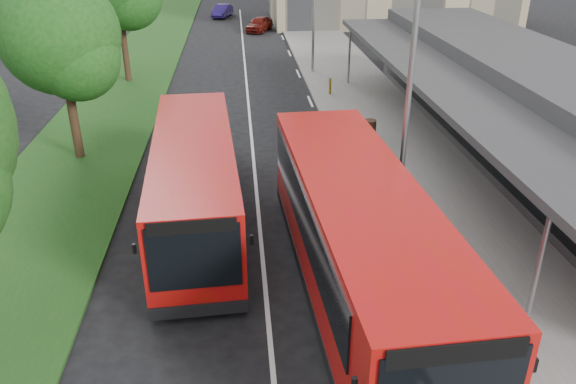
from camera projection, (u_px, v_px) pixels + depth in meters
The scene contains 14 objects.
ground at pixel (264, 275), 15.32m from camera, with size 120.00×120.00×0.00m, color black.
pavement at pixel (346, 80), 33.68m from camera, with size 5.00×80.00×0.15m, color slate.
grass_verge at pixel (126, 85), 32.63m from camera, with size 5.00×80.00×0.10m, color #174415.
lane_centre_line at pixel (249, 109), 28.74m from camera, with size 0.12×70.00×0.01m, color silver.
kerb_dashes at pixel (304, 86), 32.59m from camera, with size 0.12×56.00×0.01m.
station_building at pixel (523, 105), 22.47m from camera, with size 7.70×26.00×4.00m.
tree_mid at pixel (61, 43), 20.83m from camera, with size 4.47×4.47×7.15m.
lamp_post_near at pixel (407, 83), 15.37m from camera, with size 1.44×0.28×8.00m.
bus_main at pixel (358, 240), 13.84m from camera, with size 3.41×11.32×3.17m.
bus_second at pixel (195, 182), 17.30m from camera, with size 3.14×10.16×2.84m.
litter_bin at pixel (369, 131), 23.85m from camera, with size 0.54×0.54×0.97m, color #382517.
bollard at pixel (330, 86), 30.52m from camera, with size 0.14×0.14×0.85m, color #E6B80C.
car_near at pixel (259, 24), 48.29m from camera, with size 1.50×3.72×1.27m, color #5E120D.
car_far at pixel (222, 11), 55.34m from camera, with size 1.27×3.65×1.20m, color navy.
Camera 1 is at (-0.50, -12.78, 8.75)m, focal length 35.00 mm.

